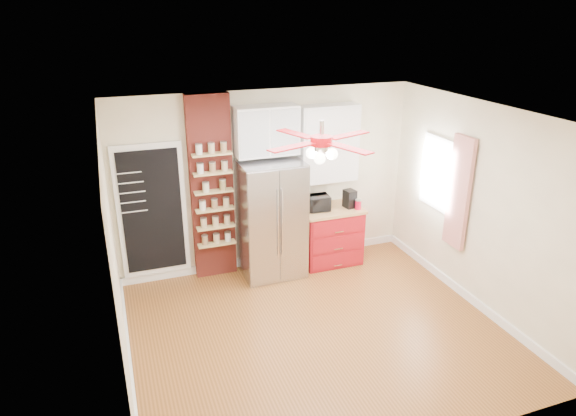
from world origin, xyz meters
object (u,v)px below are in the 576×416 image
object	(u,v)px
fridge	(272,219)
ceiling_fan	(321,141)
coffee_maker	(350,199)
pantry_jar_oats	(206,187)
red_cabinet	(330,235)
canister_left	(358,205)
toaster_oven	(315,203)

from	to	relation	value
fridge	ceiling_fan	world-z (taller)	ceiling_fan
coffee_maker	ceiling_fan	bearing A→B (deg)	-136.15
fridge	pantry_jar_oats	bearing A→B (deg)	172.29
red_cabinet	ceiling_fan	bearing A→B (deg)	-118.71
ceiling_fan	coffee_maker	distance (m)	2.46
ceiling_fan	canister_left	distance (m)	2.46
fridge	canister_left	bearing A→B (deg)	-5.44
pantry_jar_oats	ceiling_fan	bearing A→B (deg)	-61.24
red_cabinet	ceiling_fan	xyz separation A→B (m)	(-0.92, -1.68, 1.97)
red_cabinet	coffee_maker	world-z (taller)	coffee_maker
coffee_maker	red_cabinet	bearing A→B (deg)	160.54
toaster_oven	pantry_jar_oats	bearing A→B (deg)	-177.04
pantry_jar_oats	canister_left	bearing A→B (deg)	-6.37
ceiling_fan	toaster_oven	distance (m)	2.30
toaster_oven	canister_left	xyz separation A→B (m)	(0.62, -0.19, -0.04)
red_cabinet	coffee_maker	size ratio (longest dim) A/B	3.40
fridge	toaster_oven	bearing A→B (deg)	5.14
coffee_maker	toaster_oven	bearing A→B (deg)	163.56
red_cabinet	fridge	bearing A→B (deg)	-177.05
coffee_maker	pantry_jar_oats	size ratio (longest dim) A/B	2.15
red_cabinet	coffee_maker	bearing A→B (deg)	-9.83
red_cabinet	toaster_oven	bearing A→B (deg)	176.68
ceiling_fan	pantry_jar_oats	xyz separation A→B (m)	(-0.96, 1.75, -0.99)
fridge	coffee_maker	distance (m)	1.27
ceiling_fan	canister_left	xyz separation A→B (m)	(1.29, 1.50, -1.45)
ceiling_fan	fridge	bearing A→B (deg)	91.76
toaster_oven	pantry_jar_oats	size ratio (longest dim) A/B	3.20
ceiling_fan	red_cabinet	bearing A→B (deg)	61.29
ceiling_fan	canister_left	world-z (taller)	ceiling_fan
toaster_oven	fridge	bearing A→B (deg)	-169.83
pantry_jar_oats	coffee_maker	bearing A→B (deg)	-3.25
fridge	ceiling_fan	size ratio (longest dim) A/B	1.25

